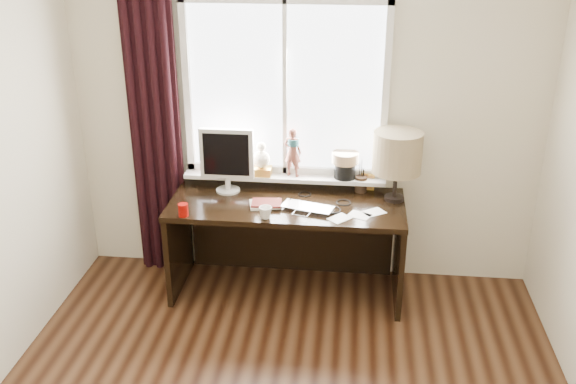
# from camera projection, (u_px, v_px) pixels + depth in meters

# --- Properties ---
(wall_back) EXTENTS (3.50, 0.00, 2.60)m
(wall_back) POSITION_uv_depth(u_px,v_px,m) (306.00, 115.00, 4.75)
(wall_back) COLOR beige
(wall_back) RESTS_ON ground
(laptop) EXTENTS (0.42, 0.33, 0.03)m
(laptop) POSITION_uv_depth(u_px,v_px,m) (308.00, 208.00, 4.52)
(laptop) COLOR silver
(laptop) RESTS_ON desk
(mug) EXTENTS (0.11, 0.11, 0.09)m
(mug) POSITION_uv_depth(u_px,v_px,m) (266.00, 212.00, 4.38)
(mug) COLOR white
(mug) RESTS_ON desk
(red_cup) EXTENTS (0.07, 0.07, 0.09)m
(red_cup) POSITION_uv_depth(u_px,v_px,m) (183.00, 210.00, 4.42)
(red_cup) COLOR #7B0500
(red_cup) RESTS_ON desk
(window) EXTENTS (1.52, 0.20, 1.40)m
(window) POSITION_uv_depth(u_px,v_px,m) (285.00, 116.00, 4.71)
(window) COLOR white
(window) RESTS_ON ground
(curtain) EXTENTS (0.38, 0.09, 2.25)m
(curtain) POSITION_uv_depth(u_px,v_px,m) (155.00, 137.00, 4.85)
(curtain) COLOR black
(curtain) RESTS_ON floor
(desk) EXTENTS (1.70, 0.70, 0.75)m
(desk) POSITION_uv_depth(u_px,v_px,m) (288.00, 226.00, 4.83)
(desk) COLOR black
(desk) RESTS_ON floor
(monitor) EXTENTS (0.40, 0.18, 0.49)m
(monitor) POSITION_uv_depth(u_px,v_px,m) (227.00, 157.00, 4.71)
(monitor) COLOR beige
(monitor) RESTS_ON desk
(notebook_stack) EXTENTS (0.25, 0.21, 0.03)m
(notebook_stack) POSITION_uv_depth(u_px,v_px,m) (266.00, 204.00, 4.58)
(notebook_stack) COLOR beige
(notebook_stack) RESTS_ON desk
(brush_holder) EXTENTS (0.09, 0.09, 0.25)m
(brush_holder) POSITION_uv_depth(u_px,v_px,m) (361.00, 184.00, 4.80)
(brush_holder) COLOR black
(brush_holder) RESTS_ON desk
(icon_frame) EXTENTS (0.10, 0.03, 0.13)m
(icon_frame) POSITION_uv_depth(u_px,v_px,m) (368.00, 182.00, 4.82)
(icon_frame) COLOR gold
(icon_frame) RESTS_ON desk
(table_lamp) EXTENTS (0.35, 0.35, 0.52)m
(table_lamp) POSITION_uv_depth(u_px,v_px,m) (397.00, 153.00, 4.53)
(table_lamp) COLOR black
(table_lamp) RESTS_ON desk
(loose_papers) EXTENTS (0.42, 0.30, 0.00)m
(loose_papers) POSITION_uv_depth(u_px,v_px,m) (358.00, 215.00, 4.44)
(loose_papers) COLOR white
(loose_papers) RESTS_ON desk
(desk_cables) EXTENTS (0.43, 0.41, 0.01)m
(desk_cables) POSITION_uv_depth(u_px,v_px,m) (328.00, 203.00, 4.61)
(desk_cables) COLOR black
(desk_cables) RESTS_ON desk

